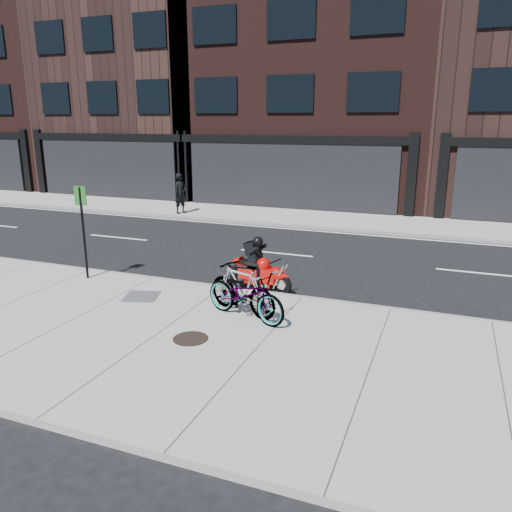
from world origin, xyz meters
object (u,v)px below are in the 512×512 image
at_px(bicycle_front, 245,294).
at_px(sign_post, 83,224).
at_px(bike_rack, 247,284).
at_px(pedestrian, 181,193).
at_px(bicycle_rear, 242,289).
at_px(manhole_cover, 191,339).
at_px(utility_grate, 141,296).
at_px(motorcycle, 262,270).

xyz_separation_m(bicycle_front, sign_post, (-4.85, 1.03, 0.89)).
relative_size(bike_rack, pedestrian, 0.54).
relative_size(bike_rack, bicycle_rear, 0.52).
bearing_deg(manhole_cover, utility_grate, 143.05).
xyz_separation_m(bicycle_front, utility_grate, (-2.74, 0.32, -0.51)).
bearing_deg(utility_grate, bicycle_rear, -2.17).
height_order(bicycle_front, utility_grate, bicycle_front).
bearing_deg(manhole_cover, bicycle_front, 66.72).
distance_m(bicycle_front, motorcycle, 2.05).
relative_size(motorcycle, sign_post, 0.77).
bearing_deg(bicycle_front, sign_post, 96.19).
height_order(bicycle_front, sign_post, sign_post).
height_order(bicycle_rear, utility_grate, bicycle_rear).
bearing_deg(pedestrian, sign_post, -145.08).
xyz_separation_m(bicycle_rear, motorcycle, (-0.23, 1.79, -0.11)).
relative_size(bicycle_front, utility_grate, 2.65).
distance_m(utility_grate, sign_post, 2.64).
bearing_deg(motorcycle, sign_post, -153.36).
bearing_deg(utility_grate, bike_rack, 4.69).
bearing_deg(sign_post, bicycle_front, -20.02).
relative_size(bicycle_rear, utility_grate, 2.42).
distance_m(bike_rack, bicycle_front, 0.56).
bearing_deg(sign_post, manhole_cover, -36.74).
bearing_deg(motorcycle, bike_rack, -67.11).
bearing_deg(manhole_cover, bike_rack, 78.07).
bearing_deg(sign_post, motorcycle, 4.34).
bearing_deg(bike_rack, sign_post, 173.86).
distance_m(motorcycle, pedestrian, 10.63).
relative_size(manhole_cover, utility_grate, 0.88).
bearing_deg(bicycle_front, bicycle_rear, 54.89).
bearing_deg(bicycle_rear, utility_grate, -71.22).
distance_m(motorcycle, manhole_cover, 3.36).
relative_size(motorcycle, pedestrian, 1.04).
distance_m(manhole_cover, sign_post, 5.09).
distance_m(bicycle_rear, motorcycle, 1.80).
bearing_deg(bike_rack, bicycle_rear, -87.95).
bearing_deg(motorcycle, pedestrian, 144.46).
bearing_deg(sign_post, utility_grate, -26.69).
distance_m(motorcycle, utility_grate, 2.92).
bearing_deg(bicycle_front, bike_rack, 36.60).
bearing_deg(pedestrian, bicycle_rear, -124.27).
relative_size(utility_grate, sign_post, 0.32).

